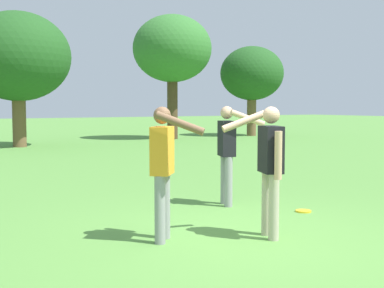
% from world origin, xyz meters
% --- Properties ---
extents(ground_plane, '(120.00, 120.00, 0.00)m').
position_xyz_m(ground_plane, '(0.00, 0.00, 0.00)').
color(ground_plane, '#568E3D').
extents(person_thrower, '(0.62, 0.77, 1.64)m').
position_xyz_m(person_thrower, '(1.02, 1.79, 0.96)').
color(person_thrower, gray).
rests_on(person_thrower, ground).
extents(person_catcher, '(0.62, 0.77, 1.64)m').
position_xyz_m(person_catcher, '(0.28, -0.19, 0.96)').
color(person_catcher, '#B7AD93').
rests_on(person_catcher, ground).
extents(person_bystander, '(0.49, 0.84, 1.64)m').
position_xyz_m(person_bystander, '(-0.93, 0.35, 0.96)').
color(person_bystander, gray).
rests_on(person_bystander, ground).
extents(frisbee, '(0.25, 0.25, 0.03)m').
position_xyz_m(frisbee, '(1.74, 0.74, 0.01)').
color(frisbee, yellow).
rests_on(frisbee, ground).
extents(tree_broad_center, '(4.11, 4.11, 5.30)m').
position_xyz_m(tree_broad_center, '(0.80, 15.77, 3.52)').
color(tree_broad_center, brown).
rests_on(tree_broad_center, ground).
extents(tree_far_right, '(3.82, 3.82, 6.00)m').
position_xyz_m(tree_far_right, '(8.33, 16.91, 4.33)').
color(tree_far_right, '#4C3823').
rests_on(tree_far_right, ground).
extents(tree_slender_mid, '(3.39, 3.39, 4.79)m').
position_xyz_m(tree_slender_mid, '(13.23, 16.98, 3.31)').
color(tree_slender_mid, brown).
rests_on(tree_slender_mid, ground).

